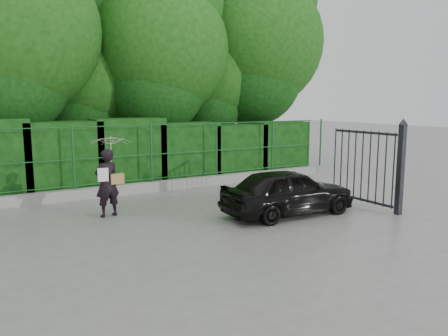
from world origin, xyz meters
TOP-DOWN VIEW (x-y plane):
  - ground at (0.00, 0.00)m, footprint 80.00×80.00m
  - kerb at (0.00, 4.50)m, footprint 14.00×0.25m
  - fence at (0.22, 4.50)m, footprint 14.13×0.06m
  - hedge at (-0.20, 5.50)m, footprint 14.20×1.20m
  - trees at (1.14, 7.74)m, footprint 17.10×6.15m
  - gate at (4.60, -0.72)m, footprint 0.22×2.33m
  - woman at (-1.50, 2.29)m, footprint 0.96×0.97m
  - car at (2.25, 0.18)m, footprint 3.43×1.47m

SIDE VIEW (x-z plane):
  - ground at x=0.00m, z-range 0.00..0.00m
  - kerb at x=0.00m, z-range 0.00..0.30m
  - car at x=2.25m, z-range 0.00..1.16m
  - hedge at x=-0.20m, z-range -0.08..2.20m
  - gate at x=4.60m, z-range 0.01..2.37m
  - fence at x=0.22m, z-range 0.30..2.10m
  - woman at x=-1.50m, z-range 0.31..2.26m
  - trees at x=1.14m, z-range 0.58..8.66m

